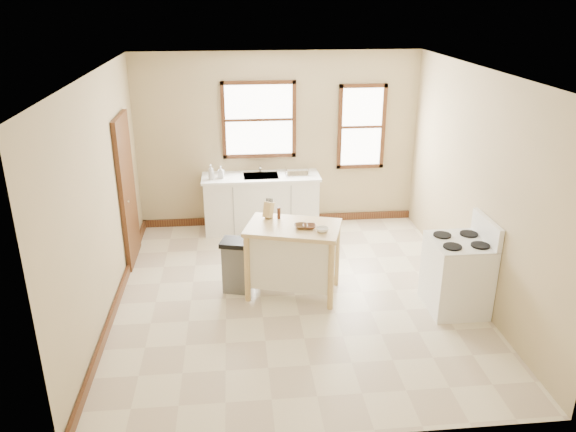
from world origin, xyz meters
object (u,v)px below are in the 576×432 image
object	(u,v)px
trash_bin	(236,265)
gas_stove	(458,265)
soap_bottle_b	(221,172)
knife_block	(268,210)
soap_bottle_a	(211,172)
bowl_c	(322,230)
dish_rack	(297,172)
kitchen_island	(293,260)
pepper_grinder	(279,213)
bowl_b	(309,227)
bowl_a	(301,226)

from	to	relation	value
trash_bin	gas_stove	world-z (taller)	gas_stove
soap_bottle_b	knife_block	bearing A→B (deg)	-55.77
soap_bottle_a	bowl_c	distance (m)	2.63
dish_rack	kitchen_island	xyz separation A→B (m)	(-0.29, -2.12, -0.50)
soap_bottle_b	kitchen_island	bearing A→B (deg)	-51.46
soap_bottle_a	soap_bottle_b	distance (m)	0.16
knife_block	pepper_grinder	size ratio (longest dim) A/B	1.33
soap_bottle_b	kitchen_island	world-z (taller)	soap_bottle_b
kitchen_island	pepper_grinder	world-z (taller)	pepper_grinder
bowl_c	trash_bin	xyz separation A→B (m)	(-1.05, 0.35, -0.60)
pepper_grinder	bowl_b	size ratio (longest dim) A/B	0.90
bowl_a	gas_stove	distance (m)	1.94
kitchen_island	knife_block	distance (m)	0.70
soap_bottle_a	bowl_b	world-z (taller)	soap_bottle_a
dish_rack	knife_block	xyz separation A→B (m)	(-0.57, -1.82, 0.07)
kitchen_island	knife_block	bearing A→B (deg)	150.33
bowl_c	gas_stove	bearing A→B (deg)	-12.56
dish_rack	bowl_a	bearing A→B (deg)	-98.50
soap_bottle_b	bowl_c	xyz separation A→B (m)	(1.24, -2.27, -0.06)
soap_bottle_a	pepper_grinder	xyz separation A→B (m)	(0.90, -1.76, -0.03)
pepper_grinder	kitchen_island	bearing A→B (deg)	-58.70
bowl_a	bowl_c	bearing A→B (deg)	-30.09
trash_bin	bowl_c	bearing A→B (deg)	-3.47
gas_stove	knife_block	bearing A→B (deg)	158.57
soap_bottle_b	bowl_a	bearing A→B (deg)	-50.21
soap_bottle_b	bowl_a	xyz separation A→B (m)	(1.00, -2.13, -0.06)
bowl_a	trash_bin	xyz separation A→B (m)	(-0.81, 0.21, -0.60)
pepper_grinder	gas_stove	distance (m)	2.28
dish_rack	bowl_c	xyz separation A→B (m)	(0.04, -2.33, -0.01)
knife_block	soap_bottle_b	bearing A→B (deg)	144.29
knife_block	trash_bin	world-z (taller)	knife_block
bowl_b	trash_bin	bearing A→B (deg)	165.87
soap_bottle_a	dish_rack	world-z (taller)	soap_bottle_a
pepper_grinder	gas_stove	size ratio (longest dim) A/B	0.13
knife_block	bowl_c	distance (m)	0.80
bowl_b	trash_bin	world-z (taller)	bowl_b
pepper_grinder	gas_stove	world-z (taller)	gas_stove
soap_bottle_b	bowl_b	bearing A→B (deg)	-48.22
kitchen_island	trash_bin	xyz separation A→B (m)	(-0.72, 0.14, -0.11)
bowl_b	soap_bottle_a	bearing A→B (deg)	120.62
kitchen_island	bowl_a	size ratio (longest dim) A/B	6.64
soap_bottle_a	bowl_c	world-z (taller)	soap_bottle_a
pepper_grinder	soap_bottle_b	bearing A→B (deg)	112.68
knife_block	bowl_b	distance (m)	0.62
soap_bottle_a	gas_stove	size ratio (longest dim) A/B	0.20
soap_bottle_b	bowl_a	size ratio (longest dim) A/B	1.12
bowl_b	bowl_c	size ratio (longest dim) A/B	1.10
pepper_grinder	bowl_c	world-z (taller)	pepper_grinder
soap_bottle_a	bowl_c	bearing A→B (deg)	-47.15
pepper_grinder	bowl_a	world-z (taller)	pepper_grinder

